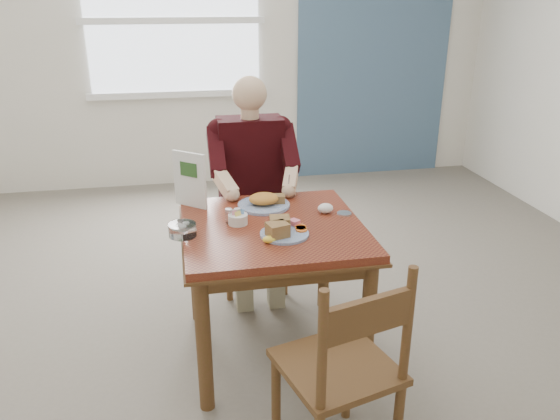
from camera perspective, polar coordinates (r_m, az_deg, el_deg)
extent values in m
plane|color=#676053|center=(3.12, -0.70, -14.27)|extent=(6.00, 6.00, 0.00)
plane|color=silver|center=(5.52, -6.63, 17.04)|extent=(5.50, 0.00, 5.50)
cube|color=#43617E|center=(5.86, 9.92, 17.13)|extent=(1.60, 0.02, 2.80)
ellipsoid|color=yellow|center=(2.55, -1.13, -3.09)|extent=(0.07, 0.06, 0.03)
ellipsoid|color=white|center=(2.90, 4.77, 0.19)|extent=(0.10, 0.09, 0.05)
cylinder|color=silver|center=(2.89, 6.72, -0.37)|extent=(0.08, 0.08, 0.01)
cube|color=white|center=(5.46, -11.12, 18.85)|extent=(1.60, 0.02, 1.30)
cube|color=white|center=(5.53, -10.60, 11.80)|extent=(1.72, 0.04, 0.06)
cube|color=white|center=(5.45, -11.12, 18.85)|extent=(1.72, 0.04, 0.06)
cube|color=brown|center=(2.76, -0.77, -1.91)|extent=(0.90, 0.90, 0.04)
cube|color=brown|center=(2.77, -0.77, -2.43)|extent=(0.92, 0.92, 0.01)
cylinder|color=brown|center=(2.57, -7.96, -13.72)|extent=(0.07, 0.07, 0.71)
cylinder|color=brown|center=(2.70, 9.15, -11.84)|extent=(0.07, 0.07, 0.71)
cylinder|color=brown|center=(3.24, -8.83, -5.79)|extent=(0.07, 0.07, 0.71)
cylinder|color=brown|center=(3.34, 4.67, -4.66)|extent=(0.07, 0.07, 0.71)
cube|color=brown|center=(2.45, 0.88, -7.00)|extent=(0.80, 0.03, 0.08)
cube|color=brown|center=(3.14, -2.04, -0.28)|extent=(0.80, 0.03, 0.08)
cube|color=brown|center=(2.75, -8.80, -3.84)|extent=(0.03, 0.80, 0.08)
cube|color=brown|center=(2.88, 6.91, -2.58)|extent=(0.03, 0.80, 0.08)
cylinder|color=brown|center=(3.47, -5.37, -6.08)|extent=(0.04, 0.04, 0.45)
cylinder|color=brown|center=(3.51, 0.50, -5.58)|extent=(0.04, 0.04, 0.45)
cylinder|color=brown|center=(3.79, -5.95, -3.58)|extent=(0.04, 0.04, 0.45)
cylinder|color=brown|center=(3.83, -0.57, -3.16)|extent=(0.04, 0.04, 0.45)
cube|color=brown|center=(3.54, -2.92, -1.07)|extent=(0.42, 0.42, 0.03)
cylinder|color=brown|center=(3.61, -6.23, 3.25)|extent=(0.04, 0.04, 0.50)
cylinder|color=brown|center=(3.66, -0.60, 3.61)|extent=(0.04, 0.04, 0.50)
cube|color=brown|center=(3.60, -3.44, 4.95)|extent=(0.38, 0.03, 0.14)
cylinder|color=brown|center=(2.45, -0.42, -19.31)|extent=(0.05, 0.05, 0.45)
cylinder|color=brown|center=(2.59, 7.08, -16.86)|extent=(0.05, 0.05, 0.45)
cube|color=brown|center=(2.25, 5.95, -15.96)|extent=(0.52, 0.52, 0.03)
cylinder|color=brown|center=(1.91, 4.42, -14.84)|extent=(0.04, 0.04, 0.50)
cylinder|color=brown|center=(2.09, 13.17, -11.90)|extent=(0.04, 0.04, 0.50)
cube|color=brown|center=(1.94, 9.19, -10.92)|extent=(0.37, 0.13, 0.14)
cube|color=gray|center=(3.39, -4.32, -0.79)|extent=(0.13, 0.38, 0.12)
cube|color=gray|center=(3.42, -1.00, -0.55)|extent=(0.13, 0.38, 0.12)
cube|color=gray|center=(3.36, -3.80, -6.68)|extent=(0.10, 0.10, 0.48)
cube|color=gray|center=(3.39, -0.43, -6.39)|extent=(0.10, 0.10, 0.48)
cube|color=black|center=(3.45, -3.11, 4.88)|extent=(0.40, 0.22, 0.58)
sphere|color=black|center=(3.37, -6.42, 8.27)|extent=(0.15, 0.15, 0.15)
sphere|color=black|center=(3.42, 0.00, 8.60)|extent=(0.15, 0.15, 0.15)
cylinder|color=tan|center=(3.35, -3.17, 9.87)|extent=(0.11, 0.11, 0.08)
sphere|color=tan|center=(3.33, -3.21, 12.06)|extent=(0.21, 0.21, 0.21)
cube|color=black|center=(3.28, -6.69, 6.08)|extent=(0.09, 0.29, 0.27)
cube|color=black|center=(3.34, 0.89, 6.51)|extent=(0.09, 0.29, 0.27)
sphere|color=black|center=(3.20, -6.44, 3.82)|extent=(0.09, 0.09, 0.09)
sphere|color=black|center=(3.26, 1.30, 4.29)|extent=(0.09, 0.09, 0.09)
cube|color=tan|center=(3.13, -5.73, 2.75)|extent=(0.14, 0.23, 0.14)
cube|color=tan|center=(3.18, 1.11, 3.19)|extent=(0.14, 0.23, 0.14)
sphere|color=tan|center=(3.06, -4.97, 1.63)|extent=(0.08, 0.08, 0.08)
sphere|color=tan|center=(3.10, 0.91, 2.02)|extent=(0.08, 0.08, 0.08)
cylinder|color=silver|center=(3.09, 0.91, 2.90)|extent=(0.01, 0.05, 0.12)
cylinder|color=white|center=(2.63, 0.47, -2.52)|extent=(0.27, 0.27, 0.01)
cube|color=#AF854E|center=(2.58, -0.25, -2.08)|extent=(0.12, 0.11, 0.07)
cube|color=#AF854E|center=(2.65, -0.02, -1.40)|extent=(0.10, 0.09, 0.07)
cylinder|color=orange|center=(2.65, 2.26, -2.07)|extent=(0.06, 0.06, 0.01)
cylinder|color=orange|center=(2.67, 2.20, -1.90)|extent=(0.07, 0.07, 0.01)
cylinder|color=orange|center=(2.69, 2.14, -1.73)|extent=(0.08, 0.08, 0.01)
cube|color=#E86E82|center=(2.71, 1.49, -1.29)|extent=(0.06, 0.07, 0.02)
cylinder|color=white|center=(2.98, -1.70, 0.51)|extent=(0.32, 0.32, 0.02)
ellipsoid|color=gold|center=(2.97, -1.71, 1.20)|extent=(0.18, 0.16, 0.06)
cube|color=#AF854E|center=(2.99, -0.51, 1.19)|extent=(0.11, 0.08, 0.04)
cylinder|color=white|center=(2.76, -4.42, -0.97)|extent=(0.10, 0.10, 0.05)
cube|color=pink|center=(2.74, -4.66, -0.28)|extent=(0.04, 0.02, 0.02)
cube|color=#6699D8|center=(2.75, -4.13, -0.18)|extent=(0.04, 0.02, 0.02)
cube|color=#EAD159|center=(2.73, -4.42, -0.39)|extent=(0.04, 0.03, 0.02)
cube|color=white|center=(2.76, -4.78, -0.17)|extent=(0.04, 0.02, 0.02)
cylinder|color=white|center=(2.77, -5.39, -0.73)|extent=(0.04, 0.04, 0.06)
cylinder|color=silver|center=(2.76, -5.42, 0.00)|extent=(0.04, 0.04, 0.01)
cylinder|color=white|center=(2.77, -4.46, -0.71)|extent=(0.04, 0.04, 0.06)
cylinder|color=silver|center=(2.76, -4.49, 0.02)|extent=(0.04, 0.04, 0.01)
cylinder|color=white|center=(2.65, -10.15, -2.06)|extent=(0.15, 0.15, 0.06)
cylinder|color=white|center=(2.65, -10.53, -1.72)|extent=(0.04, 0.04, 0.02)
cylinder|color=white|center=(2.66, -9.79, -1.51)|extent=(0.04, 0.04, 0.02)
cylinder|color=white|center=(2.63, -10.11, -1.84)|extent=(0.04, 0.04, 0.02)
cube|color=white|center=(2.98, -9.40, 3.14)|extent=(0.17, 0.15, 0.30)
cube|color=#2D5926|center=(2.95, -9.55, 4.18)|extent=(0.09, 0.07, 0.08)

